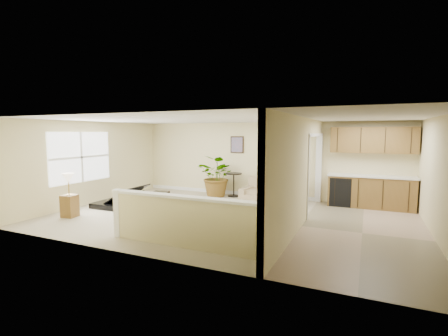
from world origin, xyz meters
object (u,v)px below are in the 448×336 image
at_px(accent_table, 234,181).
at_px(palm_plant, 218,176).
at_px(piano_bench, 158,204).
at_px(small_plant, 302,198).
at_px(lamp_stand, 69,198).
at_px(piano, 125,186).
at_px(loveseat, 268,190).

height_order(accent_table, palm_plant, palm_plant).
bearing_deg(piano_bench, small_plant, 37.71).
bearing_deg(palm_plant, small_plant, -3.53).
bearing_deg(lamp_stand, palm_plant, 59.09).
relative_size(piano, piano_bench, 2.18).
xyz_separation_m(piano, piano_bench, (1.46, -0.44, -0.30)).
xyz_separation_m(loveseat, small_plant, (1.08, -0.15, -0.14)).
bearing_deg(small_plant, palm_plant, 176.47).
relative_size(small_plant, lamp_stand, 0.44).
distance_m(piano_bench, palm_plant, 2.83).
distance_m(piano_bench, small_plant, 4.22).
bearing_deg(piano_bench, accent_table, 72.54).
bearing_deg(piano, palm_plant, 49.45).
relative_size(piano, small_plant, 3.66).
height_order(piano_bench, palm_plant, palm_plant).
relative_size(piano_bench, lamp_stand, 0.73).
relative_size(piano_bench, accent_table, 1.04).
bearing_deg(loveseat, accent_table, 174.07).
height_order(piano, lamp_stand, piano).
height_order(loveseat, small_plant, loveseat).
bearing_deg(piano_bench, piano, 163.10).
relative_size(piano_bench, loveseat, 0.48).
xyz_separation_m(piano_bench, lamp_stand, (-1.88, -1.19, 0.20)).
height_order(palm_plant, lamp_stand, palm_plant).
height_order(accent_table, small_plant, accent_table).
xyz_separation_m(accent_table, lamp_stand, (-2.84, -4.22, -0.03)).
relative_size(loveseat, palm_plant, 1.15).
bearing_deg(loveseat, piano, -141.35).
xyz_separation_m(piano, small_plant, (4.80, 2.14, -0.37)).
relative_size(loveseat, lamp_stand, 1.53).
relative_size(accent_table, lamp_stand, 0.71).
distance_m(loveseat, palm_plant, 1.81).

